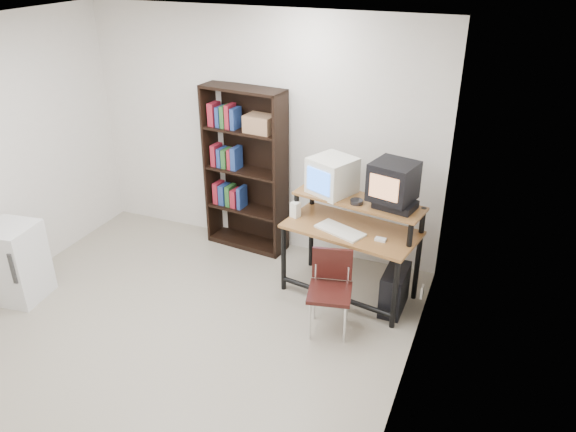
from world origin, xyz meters
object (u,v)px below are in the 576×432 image
at_px(crt_monitor, 332,176).
at_px(crt_tv, 393,181).
at_px(bookshelf, 246,168).
at_px(mini_fridge, 16,262).
at_px(pc_tower, 395,290).
at_px(computer_desk, 352,231).
at_px(school_chair, 331,284).

xyz_separation_m(crt_monitor, crt_tv, (0.61, -0.09, 0.08)).
bearing_deg(bookshelf, crt_tv, -8.72).
distance_m(crt_tv, mini_fridge, 3.68).
bearing_deg(bookshelf, crt_monitor, -12.06).
bearing_deg(pc_tower, bookshelf, 161.89).
bearing_deg(mini_fridge, computer_desk, 16.32).
bearing_deg(computer_desk, crt_tv, 24.33).
relative_size(crt_monitor, crt_tv, 1.11).
bearing_deg(school_chair, crt_monitor, 96.35).
bearing_deg(computer_desk, school_chair, -80.96).
distance_m(computer_desk, mini_fridge, 3.25).
relative_size(crt_tv, school_chair, 0.60).
height_order(computer_desk, mini_fridge, computer_desk).
relative_size(crt_tv, mini_fridge, 0.58).
height_order(pc_tower, school_chair, school_chair).
distance_m(computer_desk, bookshelf, 1.49).
relative_size(computer_desk, crt_monitor, 2.68).
relative_size(pc_tower, mini_fridge, 0.58).
height_order(crt_tv, bookshelf, bookshelf).
relative_size(pc_tower, school_chair, 0.60).
relative_size(pc_tower, bookshelf, 0.25).
distance_m(crt_monitor, crt_tv, 0.62).
bearing_deg(mini_fridge, crt_monitor, 21.37).
distance_m(computer_desk, school_chair, 0.64).
bearing_deg(crt_tv, bookshelf, 179.08).
bearing_deg(bookshelf, computer_desk, -15.24).
relative_size(computer_desk, bookshelf, 0.73).
relative_size(crt_monitor, school_chair, 0.67).
height_order(pc_tower, bookshelf, bookshelf).
height_order(crt_monitor, crt_tv, crt_tv).
bearing_deg(crt_monitor, pc_tower, 4.00).
xyz_separation_m(crt_tv, bookshelf, (-1.70, 0.45, -0.29)).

